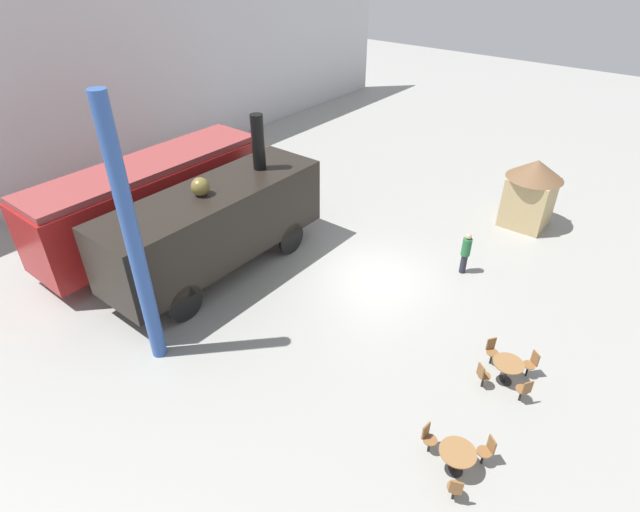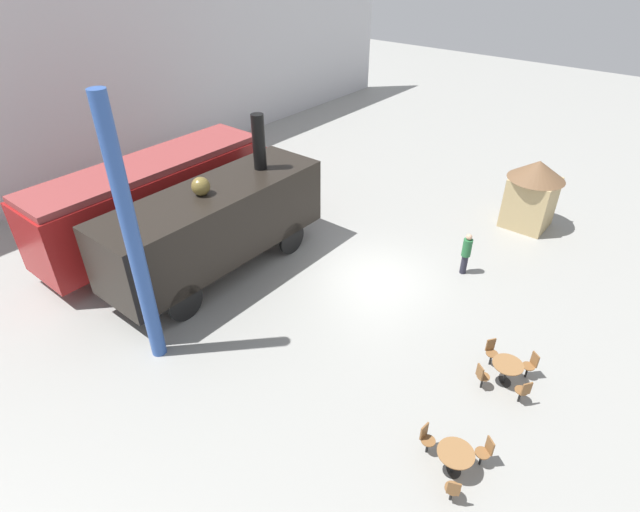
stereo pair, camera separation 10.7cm
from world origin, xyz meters
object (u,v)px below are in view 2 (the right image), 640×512
(cafe_chair_0, at_px, (481,375))
(ticket_kiosk, at_px, (533,190))
(cafe_table_near, at_px, (507,368))
(steam_locomotive, at_px, (216,221))
(streamlined_locomotive, at_px, (171,190))
(visitor_person, at_px, (466,252))
(cafe_table_mid, at_px, (455,456))

(cafe_chair_0, relative_size, ticket_kiosk, 0.29)
(cafe_table_near, xyz_separation_m, ticket_kiosk, (9.47, 2.85, 1.10))
(steam_locomotive, xyz_separation_m, ticket_kiosk, (10.75, -7.74, -0.45))
(cafe_table_near, bearing_deg, ticket_kiosk, 16.78)
(streamlined_locomotive, distance_m, cafe_table_near, 14.25)
(steam_locomotive, relative_size, visitor_person, 5.16)
(streamlined_locomotive, xyz_separation_m, cafe_chair_0, (-0.05, -13.70, -1.53))
(cafe_table_mid, distance_m, ticket_kiosk, 13.38)
(visitor_person, bearing_deg, steam_locomotive, 127.81)
(cafe_chair_0, bearing_deg, cafe_table_near, 0.00)
(streamlined_locomotive, bearing_deg, visitor_person, -65.43)
(ticket_kiosk, bearing_deg, streamlined_locomotive, 131.69)
(cafe_chair_0, bearing_deg, visitor_person, 65.30)
(streamlined_locomotive, distance_m, ticket_kiosk, 15.15)
(cafe_chair_0, bearing_deg, steam_locomotive, 128.85)
(steam_locomotive, distance_m, visitor_person, 9.25)
(streamlined_locomotive, bearing_deg, cafe_table_near, -87.56)
(cafe_table_mid, height_order, ticket_kiosk, ticket_kiosk)
(steam_locomotive, height_order, ticket_kiosk, steam_locomotive)
(streamlined_locomotive, relative_size, cafe_table_mid, 13.24)
(cafe_table_mid, xyz_separation_m, visitor_person, (7.87, 3.48, 0.35))
(cafe_table_near, relative_size, visitor_person, 0.51)
(streamlined_locomotive, height_order, cafe_table_near, streamlined_locomotive)
(streamlined_locomotive, xyz_separation_m, steam_locomotive, (-0.68, -3.57, 0.09))
(cafe_table_near, relative_size, cafe_table_mid, 0.97)
(streamlined_locomotive, height_order, cafe_chair_0, streamlined_locomotive)
(steam_locomotive, bearing_deg, streamlined_locomotive, 79.30)
(cafe_table_mid, distance_m, visitor_person, 8.61)
(streamlined_locomotive, bearing_deg, cafe_table_mid, -101.55)
(ticket_kiosk, bearing_deg, steam_locomotive, 144.26)
(cafe_table_mid, xyz_separation_m, cafe_chair_0, (2.87, 0.60, -0.06))
(steam_locomotive, height_order, cafe_chair_0, steam_locomotive)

